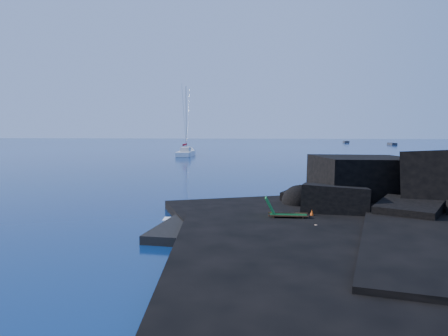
{
  "coord_description": "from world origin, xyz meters",
  "views": [
    {
      "loc": [
        4.83,
        -18.01,
        4.41
      ],
      "look_at": [
        2.08,
        9.27,
        2.0
      ],
      "focal_mm": 35.0,
      "sensor_mm": 36.0,
      "label": 1
    }
  ],
  "objects_px": {
    "distant_boat_b": "(392,145)",
    "sailboat": "(186,156)",
    "deck_chair": "(288,209)",
    "sunbather": "(304,227)",
    "marker_cone": "(312,216)",
    "distant_boat_a": "(346,143)"
  },
  "relations": [
    {
      "from": "distant_boat_b",
      "to": "sailboat",
      "type": "bearing_deg",
      "value": -132.59
    },
    {
      "from": "deck_chair",
      "to": "sunbather",
      "type": "distance_m",
      "value": 1.73
    },
    {
      "from": "sailboat",
      "to": "marker_cone",
      "type": "distance_m",
      "value": 55.48
    },
    {
      "from": "sailboat",
      "to": "sunbather",
      "type": "distance_m",
      "value": 57.32
    },
    {
      "from": "marker_cone",
      "to": "sunbather",
      "type": "bearing_deg",
      "value": -104.27
    },
    {
      "from": "marker_cone",
      "to": "distant_boat_b",
      "type": "bearing_deg",
      "value": 73.1
    },
    {
      "from": "sunbather",
      "to": "marker_cone",
      "type": "distance_m",
      "value": 2.12
    },
    {
      "from": "deck_chair",
      "to": "sunbather",
      "type": "relative_size",
      "value": 0.98
    },
    {
      "from": "sunbather",
      "to": "distant_boat_b",
      "type": "distance_m",
      "value": 119.51
    },
    {
      "from": "sailboat",
      "to": "sunbather",
      "type": "xyz_separation_m",
      "value": [
        15.23,
        -55.25,
        0.53
      ]
    },
    {
      "from": "marker_cone",
      "to": "distant_boat_a",
      "type": "distance_m",
      "value": 134.23
    },
    {
      "from": "distant_boat_a",
      "to": "deck_chair",
      "type": "bearing_deg",
      "value": -98.84
    },
    {
      "from": "sailboat",
      "to": "distant_boat_a",
      "type": "bearing_deg",
      "value": 60.39
    },
    {
      "from": "distant_boat_a",
      "to": "distant_boat_b",
      "type": "bearing_deg",
      "value": -61.59
    },
    {
      "from": "distant_boat_a",
      "to": "marker_cone",
      "type": "bearing_deg",
      "value": -98.43
    },
    {
      "from": "sailboat",
      "to": "sunbather",
      "type": "height_order",
      "value": "sailboat"
    },
    {
      "from": "marker_cone",
      "to": "distant_boat_a",
      "type": "xyz_separation_m",
      "value": [
        24.36,
        132.0,
        -0.62
      ]
    },
    {
      "from": "deck_chair",
      "to": "distant_boat_b",
      "type": "height_order",
      "value": "deck_chair"
    },
    {
      "from": "deck_chair",
      "to": "sunbather",
      "type": "bearing_deg",
      "value": -70.24
    },
    {
      "from": "distant_boat_a",
      "to": "sunbather",
      "type": "bearing_deg",
      "value": -98.49
    },
    {
      "from": "sailboat",
      "to": "marker_cone",
      "type": "height_order",
      "value": "sailboat"
    },
    {
      "from": "deck_chair",
      "to": "marker_cone",
      "type": "xyz_separation_m",
      "value": [
        1.07,
        0.47,
        -0.35
      ]
    }
  ]
}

